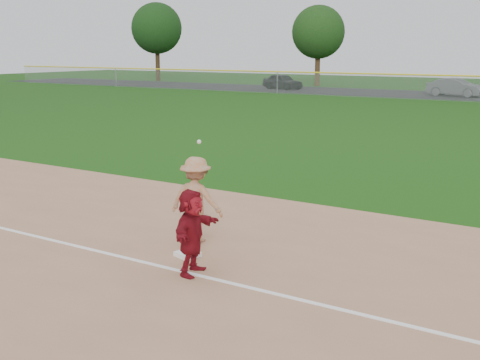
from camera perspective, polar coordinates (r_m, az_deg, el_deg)
The scene contains 9 objects.
ground at distance 11.93m, azimuth -3.85°, elevation -7.42°, with size 160.00×160.00×0.00m, color #18470D.
foul_line at distance 11.33m, azimuth -6.24°, elevation -8.44°, with size 60.00×0.10×0.01m, color white.
first_base at distance 11.99m, azimuth -4.99°, elevation -7.01°, with size 0.40×0.40×0.09m, color white.
base_runner at distance 10.87m, azimuth -4.60°, elevation -4.92°, with size 1.47×0.47×1.58m, color maroon.
car_left at distance 62.38m, azimuth 4.06°, elevation 9.31°, with size 1.83×4.54×1.55m, color black.
car_mid at distance 55.66m, azimuth 19.76°, elevation 8.27°, with size 1.65×4.74×1.56m, color #56585E.
first_base_play at distance 12.66m, azimuth -4.18°, elevation -1.86°, with size 1.27×0.85×2.23m.
tree_0 at distance 79.37m, azimuth -7.90°, elevation 14.05°, with size 6.40×6.40×9.81m.
tree_1 at distance 68.38m, azimuth 7.44°, elevation 13.73°, with size 5.80×5.80×8.75m.
Camera 1 is at (6.61, -9.09, 4.02)m, focal length 45.00 mm.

